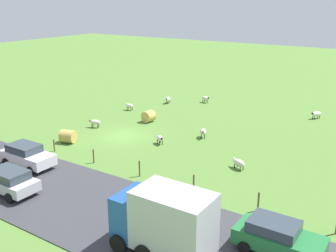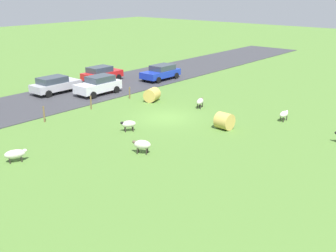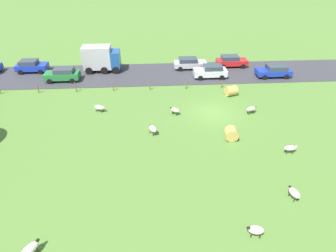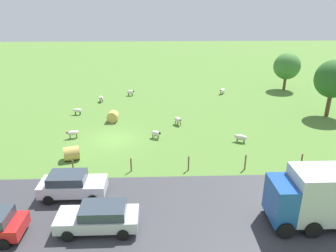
# 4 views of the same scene
# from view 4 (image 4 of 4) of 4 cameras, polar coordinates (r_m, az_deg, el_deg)

# --- Properties ---
(ground_plane) EXTENTS (160.00, 160.00, 0.00)m
(ground_plane) POSITION_cam_4_polar(r_m,az_deg,el_deg) (30.25, -9.90, -2.41)
(ground_plane) COLOR #517A33
(road_strip) EXTENTS (8.00, 80.00, 0.06)m
(road_strip) POSITION_cam_4_polar(r_m,az_deg,el_deg) (20.72, -13.85, -14.87)
(road_strip) COLOR #38383D
(road_strip) RESTS_ON ground_plane
(sheep_0) EXTENTS (0.94, 1.06, 0.77)m
(sheep_0) POSITION_cam_4_polar(r_m,az_deg,el_deg) (29.85, -2.22, -1.33)
(sheep_0) COLOR beige
(sheep_0) RESTS_ON ground_plane
(sheep_1) EXTENTS (1.16, 0.97, 0.85)m
(sheep_1) POSITION_cam_4_polar(r_m,az_deg,el_deg) (33.13, 1.82, 1.14)
(sheep_1) COLOR beige
(sheep_1) RESTS_ON ground_plane
(sheep_2) EXTENTS (1.25, 1.07, 0.78)m
(sheep_2) POSITION_cam_4_polar(r_m,az_deg,el_deg) (45.24, 9.81, 6.38)
(sheep_2) COLOR white
(sheep_2) RESTS_ON ground_plane
(sheep_3) EXTENTS (0.81, 1.25, 0.79)m
(sheep_3) POSITION_cam_4_polar(r_m,az_deg,el_deg) (31.19, -16.87, -1.21)
(sheep_3) COLOR beige
(sheep_3) RESTS_ON ground_plane
(sheep_4) EXTENTS (0.95, 1.28, 0.74)m
(sheep_4) POSITION_cam_4_polar(r_m,az_deg,el_deg) (29.82, 13.05, -2.01)
(sheep_4) COLOR beige
(sheep_4) RESTS_ON ground_plane
(sheep_5) EXTENTS (0.67, 1.09, 0.79)m
(sheep_5) POSITION_cam_4_polar(r_m,az_deg,el_deg) (44.04, -6.83, 6.13)
(sheep_5) COLOR silver
(sheep_5) RESTS_ON ground_plane
(sheep_6) EXTENTS (1.14, 0.74, 0.78)m
(sheep_6) POSITION_cam_4_polar(r_m,az_deg,el_deg) (41.86, -12.04, 4.98)
(sheep_6) COLOR silver
(sheep_6) RESTS_ON ground_plane
(sheep_7) EXTENTS (0.45, 1.09, 0.75)m
(sheep_7) POSITION_cam_4_polar(r_m,az_deg,el_deg) (37.64, -16.11, 2.73)
(sheep_7) COLOR silver
(sheep_7) RESTS_ON ground_plane
(hay_bale_0) EXTENTS (1.45, 1.50, 1.14)m
(hay_bale_0) POSITION_cam_4_polar(r_m,az_deg,el_deg) (27.04, -17.07, -4.75)
(hay_bale_0) COLOR tan
(hay_bale_0) RESTS_ON ground_plane
(hay_bale_1) EXTENTS (1.14, 1.24, 1.16)m
(hay_bale_1) POSITION_cam_4_polar(r_m,az_deg,el_deg) (34.57, -9.96, 1.72)
(hay_bale_1) COLOR tan
(hay_bale_1) RESTS_ON ground_plane
(tree_0) EXTENTS (3.96, 3.96, 6.38)m
(tree_0) POSITION_cam_4_polar(r_m,az_deg,el_deg) (39.10, 27.77, 7.52)
(tree_0) COLOR brown
(tree_0) RESTS_ON ground_plane
(tree_2) EXTENTS (3.76, 3.76, 5.40)m
(tree_2) POSITION_cam_4_polar(r_m,az_deg,el_deg) (49.28, 20.74, 10.09)
(tree_2) COLOR brown
(tree_2) RESTS_ON ground_plane
(fence_post_0) EXTENTS (0.12, 0.12, 1.04)m
(fence_post_0) POSITION_cam_4_polar(r_m,az_deg,el_deg) (25.09, -16.85, -7.00)
(fence_post_0) COLOR brown
(fence_post_0) RESTS_ON ground_plane
(fence_post_1) EXTENTS (0.12, 0.12, 1.12)m
(fence_post_1) POSITION_cam_4_polar(r_m,az_deg,el_deg) (24.32, -6.71, -7.00)
(fence_post_1) COLOR brown
(fence_post_1) RESTS_ON ground_plane
(fence_post_2) EXTENTS (0.12, 0.12, 1.21)m
(fence_post_2) POSITION_cam_4_polar(r_m,az_deg,el_deg) (24.32, 3.74, -6.76)
(fence_post_2) COLOR brown
(fence_post_2) RESTS_ON ground_plane
(fence_post_3) EXTENTS (0.12, 0.12, 1.24)m
(fence_post_3) POSITION_cam_4_polar(r_m,az_deg,el_deg) (25.13, 13.84, -6.37)
(fence_post_3) COLOR brown
(fence_post_3) RESTS_ON ground_plane
(fence_post_4) EXTENTS (0.12, 0.12, 1.24)m
(fence_post_4) POSITION_cam_4_polar(r_m,az_deg,el_deg) (26.65, 23.03, -5.88)
(fence_post_4) COLOR brown
(fence_post_4) RESTS_ON ground_plane
(truck_0) EXTENTS (2.61, 4.94, 3.45)m
(truck_0) POSITION_cam_4_polar(r_m,az_deg,el_deg) (20.03, 25.11, -11.46)
(truck_0) COLOR #1E4C99
(truck_0) RESTS_ON road_strip
(car_4) EXTENTS (2.09, 4.58, 1.55)m
(car_4) POSITION_cam_4_polar(r_m,az_deg,el_deg) (18.79, -12.36, -15.80)
(car_4) COLOR #B7B7BC
(car_4) RESTS_ON road_strip
(car_6) EXTENTS (2.10, 4.30, 1.66)m
(car_6) POSITION_cam_4_polar(r_m,az_deg,el_deg) (22.00, -17.02, -10.11)
(car_6) COLOR silver
(car_6) RESTS_ON road_strip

